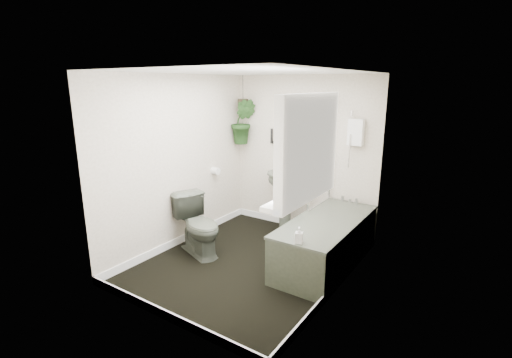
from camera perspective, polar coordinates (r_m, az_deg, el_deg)
The scene contains 22 objects.
floor at distance 4.76m, azimuth -1.02°, elevation -12.83°, with size 2.30×2.80×0.02m, color black.
ceiling at distance 4.23m, azimuth -1.17°, elevation 16.31°, with size 2.30×2.80×0.02m, color white.
wall_back at distance 5.55m, azimuth 7.24°, elevation 3.71°, with size 2.30×0.02×2.30m, color beige.
wall_front at distance 3.34m, azimuth -15.03°, elevation -3.91°, with size 2.30×0.02×2.30m, color beige.
wall_left at distance 5.09m, azimuth -11.91°, elevation 2.54°, with size 0.02×2.80×2.30m, color beige.
wall_right at distance 3.84m, azimuth 13.32°, elevation -1.41°, with size 0.02×2.80×2.30m, color beige.
skirting at distance 4.74m, azimuth -1.03°, elevation -12.19°, with size 2.30×2.80×0.10m, color white.
bathtub at distance 4.69m, azimuth 10.72°, elevation -9.50°, with size 0.72×1.72×0.58m, color #3F453A, non-canonical shape.
bath_screen at distance 4.95m, azimuth 9.98°, elevation 3.85°, with size 0.04×0.72×1.40m, color silver, non-canonical shape.
shower_box at distance 5.12m, azimuth 15.11°, elevation 6.97°, with size 0.20×0.10×0.35m, color white.
oval_mirror at distance 5.51m, azimuth 6.07°, elevation 7.36°, with size 0.46×0.03×0.62m, color #ADA493.
wall_sconce at distance 5.71m, azimuth 2.42°, elevation 6.66°, with size 0.04×0.04×0.22m, color black.
toilet_roll_holder at distance 5.60m, azimuth -6.27°, elevation 1.24°, with size 0.11×0.11×0.11m, color white.
window_recess at distance 3.12m, azimuth 8.09°, elevation 4.66°, with size 0.08×1.00×0.90m, color white.
window_sill at distance 3.25m, azimuth 6.71°, elevation -2.53°, with size 0.18×1.00×0.04m, color white.
window_blinds at distance 3.14m, azimuth 7.35°, elevation 4.75°, with size 0.01×0.86×0.76m, color white.
toilet at distance 4.91m, azimuth -8.76°, elevation -7.02°, with size 0.44×0.76×0.78m, color #3F453A.
pedestal_sink at distance 5.51m, azimuth 4.54°, elevation -3.63°, with size 0.55×0.47×0.93m, color #3F453A, non-canonical shape.
sill_plant at distance 3.40m, azimuth 7.54°, elevation 0.88°, with size 0.24×0.21×0.27m, color black.
hanging_plant at distance 5.84m, azimuth -1.98°, elevation 8.80°, with size 0.38×0.31×0.70m, color black.
soap_bottle at distance 3.87m, azimuth 6.63°, elevation -8.57°, with size 0.08×0.08×0.17m, color black.
hanging_pot at distance 5.82m, azimuth -2.00°, elevation 11.62°, with size 0.16×0.16×0.12m, color black.
Camera 1 is at (2.41, -3.48, 2.17)m, focal length 26.00 mm.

